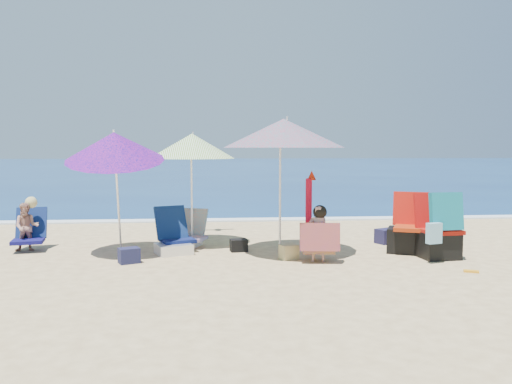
{
  "coord_description": "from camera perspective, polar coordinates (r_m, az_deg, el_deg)",
  "views": [
    {
      "loc": [
        -1.09,
        -8.32,
        1.9
      ],
      "look_at": [
        -0.3,
        1.0,
        1.1
      ],
      "focal_mm": 36.35,
      "sensor_mm": 36.0,
      "label": 1
    }
  ],
  "objects": [
    {
      "name": "chair_rainbow",
      "position": [
        10.15,
        -7.38,
        -4.86
      ],
      "size": [
        0.77,
        0.84,
        0.71
      ],
      "color": "#D5674B",
      "rests_on": "ground"
    },
    {
      "name": "person_center",
      "position": [
        8.67,
        6.9,
        -4.69
      ],
      "size": [
        0.67,
        0.59,
        0.95
      ],
      "color": "tan",
      "rests_on": "ground"
    },
    {
      "name": "bag_tan",
      "position": [
        8.91,
        3.63,
        -6.61
      ],
      "size": [
        0.35,
        0.3,
        0.25
      ],
      "color": "tan",
      "rests_on": "ground"
    },
    {
      "name": "chair_navy",
      "position": [
        9.57,
        -9.04,
        -5.3
      ],
      "size": [
        0.81,
        0.98,
        0.82
      ],
      "color": "#0C1646",
      "rests_on": "ground"
    },
    {
      "name": "bag_black_a",
      "position": [
        9.57,
        -1.91,
        -5.88
      ],
      "size": [
        0.34,
        0.27,
        0.22
      ],
      "color": "black",
      "rests_on": "ground"
    },
    {
      "name": "person_left",
      "position": [
        10.47,
        -23.84,
        -3.48
      ],
      "size": [
        0.63,
        0.8,
        1.0
      ],
      "color": "#AA7866",
      "rests_on": "ground"
    },
    {
      "name": "umbrella_striped",
      "position": [
        10.09,
        -7.05,
        5.03
      ],
      "size": [
        1.89,
        1.89,
        2.21
      ],
      "color": "white",
      "rests_on": "ground"
    },
    {
      "name": "camp_chair_left",
      "position": [
        9.83,
        16.24,
        -4.52
      ],
      "size": [
        0.85,
        0.93,
        1.09
      ],
      "color": "#9D290B",
      "rests_on": "ground"
    },
    {
      "name": "umbrella_turquoise",
      "position": [
        9.12,
        3.06,
        6.47
      ],
      "size": [
        2.41,
        2.41,
        2.45
      ],
      "color": "silver",
      "rests_on": "ground"
    },
    {
      "name": "sea",
      "position": [
        53.37,
        -3.67,
        2.76
      ],
      "size": [
        120.0,
        80.0,
        0.12
      ],
      "color": "navy",
      "rests_on": "ground"
    },
    {
      "name": "orange_item",
      "position": [
        8.66,
        22.6,
        -8.06
      ],
      "size": [
        0.24,
        0.18,
        0.03
      ],
      "color": "orange",
      "rests_on": "ground"
    },
    {
      "name": "bag_navy_b",
      "position": [
        10.67,
        14.14,
        -4.73
      ],
      "size": [
        0.47,
        0.43,
        0.29
      ],
      "color": "#1A1938",
      "rests_on": "ground"
    },
    {
      "name": "bag_navy_a",
      "position": [
        8.85,
        -13.79,
        -6.8
      ],
      "size": [
        0.39,
        0.35,
        0.25
      ],
      "color": "#1B1D3C",
      "rests_on": "ground"
    },
    {
      "name": "umbrella_blue",
      "position": [
        9.39,
        -15.31,
        4.86
      ],
      "size": [
        1.78,
        1.84,
        2.35
      ],
      "color": "white",
      "rests_on": "ground"
    },
    {
      "name": "foam",
      "position": [
        13.59,
        -0.2,
        -3.07
      ],
      "size": [
        120.0,
        0.5,
        0.04
      ],
      "color": "white",
      "rests_on": "ground"
    },
    {
      "name": "furled_umbrella",
      "position": [
        9.25,
        5.87,
        -1.81
      ],
      "size": [
        0.2,
        0.17,
        1.5
      ],
      "color": "#A50B22",
      "rests_on": "ground"
    },
    {
      "name": "ground",
      "position": [
        8.6,
        2.58,
        -7.87
      ],
      "size": [
        120.0,
        120.0,
        0.0
      ],
      "color": "#D8BC84",
      "rests_on": "ground"
    },
    {
      "name": "camp_chair_right",
      "position": [
        9.44,
        19.45,
        -4.41
      ],
      "size": [
        0.76,
        0.89,
        1.16
      ],
      "color": "#A2140B",
      "rests_on": "ground"
    }
  ]
}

